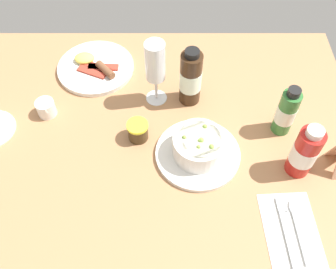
# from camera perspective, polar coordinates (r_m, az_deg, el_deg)

# --- Properties ---
(ground_plane) EXTENTS (1.10, 0.84, 0.03)m
(ground_plane) POSITION_cam_1_polar(r_m,az_deg,el_deg) (1.01, -2.00, -0.87)
(ground_plane) COLOR #A8754C
(porridge_bowl) EXTENTS (0.21, 0.21, 0.08)m
(porridge_bowl) POSITION_cam_1_polar(r_m,az_deg,el_deg) (0.94, 4.44, -2.00)
(porridge_bowl) COLOR silver
(porridge_bowl) RESTS_ON ground_plane
(cutlery_setting) EXTENTS (0.13, 0.20, 0.01)m
(cutlery_setting) POSITION_cam_1_polar(r_m,az_deg,el_deg) (0.92, 17.95, -13.51)
(cutlery_setting) COLOR silver
(cutlery_setting) RESTS_ON ground_plane
(creamer_jug) EXTENTS (0.05, 0.06, 0.05)m
(creamer_jug) POSITION_cam_1_polar(r_m,az_deg,el_deg) (1.08, -17.98, 3.72)
(creamer_jug) COLOR silver
(creamer_jug) RESTS_ON ground_plane
(wine_glass) EXTENTS (0.06, 0.06, 0.20)m
(wine_glass) POSITION_cam_1_polar(r_m,az_deg,el_deg) (0.99, -1.83, 10.47)
(wine_glass) COLOR white
(wine_glass) RESTS_ON ground_plane
(jam_jar) EXTENTS (0.06, 0.06, 0.05)m
(jam_jar) POSITION_cam_1_polar(r_m,az_deg,el_deg) (0.98, -4.70, 0.63)
(jam_jar) COLOR #3D2C16
(jam_jar) RESTS_ON ground_plane
(sauce_bottle_red) EXTENTS (0.06, 0.06, 0.16)m
(sauce_bottle_red) POSITION_cam_1_polar(r_m,az_deg,el_deg) (0.94, 19.66, -2.42)
(sauce_bottle_red) COLOR #B21E19
(sauce_bottle_red) RESTS_ON ground_plane
(sauce_bottle_green) EXTENTS (0.05, 0.05, 0.15)m
(sauce_bottle_green) POSITION_cam_1_polar(r_m,az_deg,el_deg) (1.01, 17.14, 3.27)
(sauce_bottle_green) COLOR #337233
(sauce_bottle_green) RESTS_ON ground_plane
(sauce_bottle_brown) EXTENTS (0.06, 0.06, 0.18)m
(sauce_bottle_brown) POSITION_cam_1_polar(r_m,az_deg,el_deg) (1.03, 3.22, 8.44)
(sauce_bottle_brown) COLOR #382314
(sauce_bottle_brown) RESTS_ON ground_plane
(breakfast_plate) EXTENTS (0.23, 0.23, 0.04)m
(breakfast_plate) POSITION_cam_1_polar(r_m,az_deg,el_deg) (1.18, -11.03, 9.87)
(breakfast_plate) COLOR silver
(breakfast_plate) RESTS_ON ground_plane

